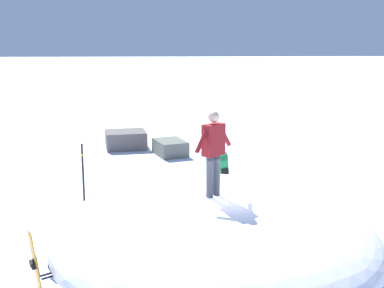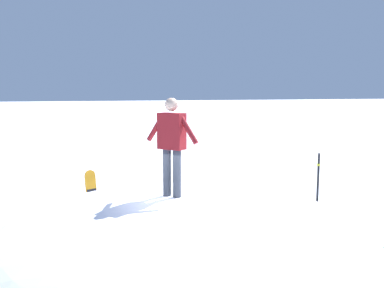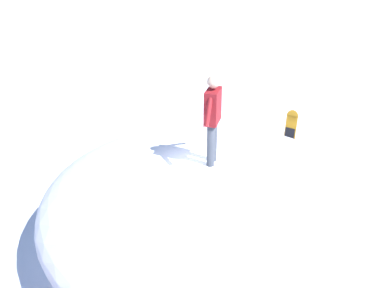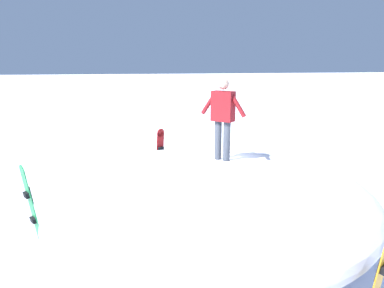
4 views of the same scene
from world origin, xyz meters
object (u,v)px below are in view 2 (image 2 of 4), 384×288
Objects in this scene: snowboarder_standing at (172,141)px; backpack_far at (166,224)px; snowboard_primary_upright at (92,204)px; trail_marker_pole at (318,183)px.

snowboarder_standing reaches higher than backpack_far.
snowboard_primary_upright is 6.17m from trail_marker_pole.
trail_marker_pole is at bearing 123.68° from snowboarder_standing.
snowboarder_standing is 6.16m from trail_marker_pole.
backpack_far is 0.36× the size of trail_marker_pole.
backpack_far is at bearing 90.85° from snowboard_primary_upright.
trail_marker_pole is (-0.16, 6.16, 0.08)m from snowboard_primary_upright.
backpack_far is (-0.03, 1.78, -0.65)m from snowboard_primary_upright.
snowboarder_standing is 0.92× the size of trail_marker_pole.
trail_marker_pole is (-3.27, 4.91, -1.78)m from snowboarder_standing.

